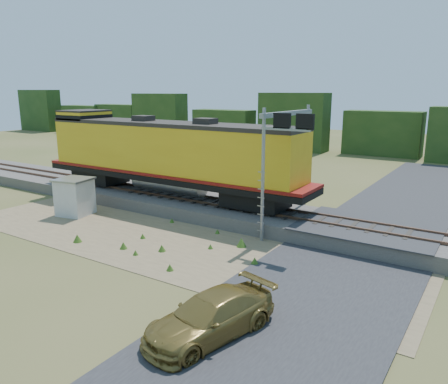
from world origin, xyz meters
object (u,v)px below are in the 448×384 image
Objects in this scene: shed at (75,197)px; signal_gantry at (288,139)px; car at (210,316)px; locomotive at (164,154)px.

shed is 13.87m from signal_gantry.
signal_gantry is at bearing 7.05° from shed.
signal_gantry is 12.25m from car.
signal_gantry reaches higher than locomotive.
locomotive is 8.76× the size of shed.
signal_gantry is (9.30, -0.66, 1.59)m from locomotive.
locomotive is at bearing 175.95° from signal_gantry.
car is at bearing -44.64° from locomotive.
shed is 0.50× the size of car.
locomotive is 9.46m from signal_gantry.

